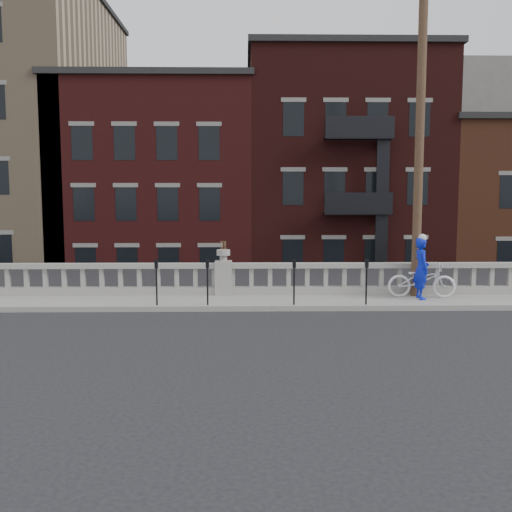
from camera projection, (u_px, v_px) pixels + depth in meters
The scene contains 12 objects.
ground at pixel (218, 327), 14.75m from camera, with size 120.00×120.00×0.00m, color black.
sidewalk at pixel (222, 302), 17.73m from camera, with size 32.00×2.20×0.15m, color gray.
balustrade at pixel (224, 280), 18.61m from camera, with size 28.00×0.34×1.03m.
planter_pedestal at pixel (223, 274), 18.59m from camera, with size 0.55×0.55×1.76m.
lower_level at pixel (243, 206), 37.39m from camera, with size 80.00×44.00×20.80m.
utility_pole at pixel (420, 136), 17.88m from camera, with size 1.60×0.28×10.00m.
parking_meter_b at pixel (156, 277), 16.75m from camera, with size 0.10×0.09×1.36m.
parking_meter_c at pixel (207, 277), 16.78m from camera, with size 0.10×0.09×1.36m.
parking_meter_d at pixel (294, 277), 16.82m from camera, with size 0.10×0.09×1.36m.
parking_meter_e at pixel (366, 276), 16.86m from camera, with size 0.10×0.09×1.36m.
bicycle at pixel (422, 280), 18.08m from camera, with size 0.73×2.09×1.10m, color white.
cyclist at pixel (421, 268), 17.76m from camera, with size 0.70×0.46×1.93m, color #0D1EC4.
Camera 1 is at (0.73, -14.49, 3.41)m, focal length 40.00 mm.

